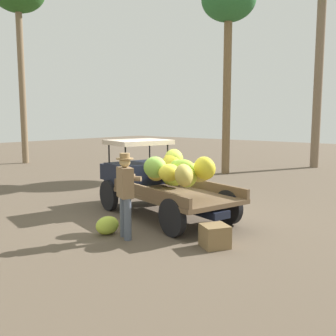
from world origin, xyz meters
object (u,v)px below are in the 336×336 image
object	(u,v)px
loose_banana_bunch	(107,225)
truck	(159,177)
farmer	(125,190)
wooden_crate	(215,236)

from	to	relation	value
loose_banana_bunch	truck	bearing A→B (deg)	-82.69
farmer	loose_banana_bunch	distance (m)	0.94
truck	farmer	distance (m)	2.01
wooden_crate	loose_banana_bunch	xyz separation A→B (m)	(2.18, 0.75, -0.02)
truck	wooden_crate	bearing A→B (deg)	168.51
farmer	loose_banana_bunch	bearing A→B (deg)	123.00
farmer	wooden_crate	distance (m)	1.98
truck	wooden_crate	distance (m)	2.80
farmer	loose_banana_bunch	xyz separation A→B (m)	(0.49, 0.06, -0.80)
farmer	wooden_crate	bearing A→B (deg)	-42.18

